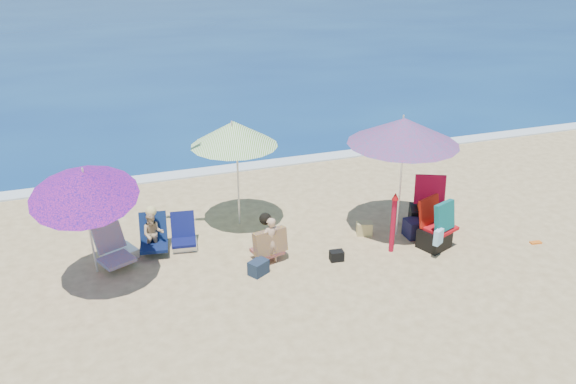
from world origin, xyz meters
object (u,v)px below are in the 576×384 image
object	(u,v)px
person_left	(153,233)
chair_rainbow	(116,250)
furled_umbrella	(393,219)
umbrella_turquoise	(404,131)
chair_navy	(184,239)
umbrella_blue	(82,184)
camp_chair_left	(426,213)
camp_chair_right	(436,231)
umbrella_striped	(234,134)
person_center	(270,240)

from	to	relation	value
person_left	chair_rainbow	bearing A→B (deg)	-176.72
furled_umbrella	person_left	size ratio (longest dim) A/B	1.31
umbrella_turquoise	chair_rainbow	xyz separation A→B (m)	(-5.15, 0.67, -1.84)
chair_navy	umbrella_turquoise	bearing A→B (deg)	-10.95
umbrella_turquoise	furled_umbrella	distance (m)	1.59
umbrella_turquoise	umbrella_blue	bearing A→B (deg)	-178.42
chair_rainbow	person_left	world-z (taller)	person_left
furled_umbrella	chair_navy	distance (m)	3.81
umbrella_blue	camp_chair_left	bearing A→B (deg)	1.54
camp_chair_left	camp_chair_right	distance (m)	0.83
chair_navy	camp_chair_right	distance (m)	4.59
person_left	furled_umbrella	bearing A→B (deg)	-18.12
umbrella_striped	furled_umbrella	world-z (taller)	umbrella_striped
umbrella_turquoise	furled_umbrella	xyz separation A→B (m)	(-0.43, -0.62, -1.40)
chair_navy	camp_chair_left	xyz separation A→B (m)	(4.59, -0.75, 0.14)
umbrella_blue	person_left	bearing A→B (deg)	39.89
umbrella_turquoise	chair_navy	size ratio (longest dim) A/B	4.09
furled_umbrella	chair_navy	bearing A→B (deg)	158.52
umbrella_blue	furled_umbrella	bearing A→B (deg)	-5.26
umbrella_turquoise	furled_umbrella	bearing A→B (deg)	-124.58
umbrella_blue	furled_umbrella	world-z (taller)	umbrella_blue
umbrella_blue	chair_rainbow	world-z (taller)	umbrella_blue
umbrella_turquoise	umbrella_striped	distance (m)	3.09
chair_navy	chair_rainbow	world-z (taller)	chair_rainbow
person_center	person_left	bearing A→B (deg)	152.35
umbrella_blue	furled_umbrella	distance (m)	5.25
umbrella_turquoise	camp_chair_left	distance (m)	1.85
umbrella_blue	chair_navy	size ratio (longest dim) A/B	3.57
furled_umbrella	chair_navy	size ratio (longest dim) A/B	1.84
furled_umbrella	camp_chair_right	bearing A→B (deg)	-10.31
camp_chair_right	person_center	distance (m)	3.04
umbrella_turquoise	umbrella_blue	xyz separation A→B (m)	(-5.51, -0.15, -0.20)
umbrella_turquoise	umbrella_striped	size ratio (longest dim) A/B	1.19
camp_chair_left	umbrella_blue	bearing A→B (deg)	-178.46
chair_navy	camp_chair_left	size ratio (longest dim) A/B	0.62
chair_navy	umbrella_striped	bearing A→B (deg)	24.50
furled_umbrella	umbrella_striped	bearing A→B (deg)	141.33
umbrella_blue	camp_chair_left	size ratio (longest dim) A/B	2.20
umbrella_striped	camp_chair_left	size ratio (longest dim) A/B	2.12
person_left	umbrella_turquoise	bearing A→B (deg)	-8.96
umbrella_striped	camp_chair_right	size ratio (longest dim) A/B	2.24
umbrella_striped	person_left	xyz separation A→B (m)	(-1.68, -0.57, -1.49)
umbrella_turquoise	person_left	distance (m)	4.83
camp_chair_left	camp_chair_right	size ratio (longest dim) A/B	1.06
furled_umbrella	camp_chair_left	world-z (taller)	furled_umbrella
umbrella_blue	chair_navy	bearing A→B (deg)	30.19
camp_chair_left	umbrella_turquoise	bearing A→B (deg)	-178.76
furled_umbrella	chair_rainbow	distance (m)	4.91
camp_chair_left	umbrella_striped	bearing A→B (deg)	159.87
person_center	camp_chair_left	bearing A→B (deg)	4.97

